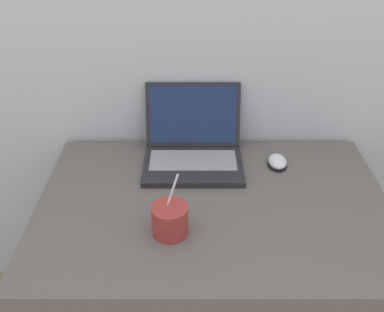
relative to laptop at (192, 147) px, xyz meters
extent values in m
cube|color=#5B5651|center=(0.06, -0.25, -0.41)|extent=(1.08, 0.74, 0.71)
cube|color=#232326|center=(0.00, -0.06, -0.04)|extent=(0.34, 0.23, 0.02)
cube|color=gray|center=(0.00, -0.04, -0.03)|extent=(0.30, 0.13, 0.00)
cube|color=#232326|center=(0.00, 0.10, 0.07)|extent=(0.34, 0.08, 0.22)
cube|color=#19284C|center=(0.00, 0.09, 0.08)|extent=(0.31, 0.07, 0.20)
cylinder|color=#9E332D|center=(-0.06, -0.38, -0.01)|extent=(0.10, 0.10, 0.09)
cylinder|color=black|center=(-0.06, -0.38, 0.03)|extent=(0.09, 0.09, 0.01)
cylinder|color=white|center=(-0.06, -0.37, 0.06)|extent=(0.05, 0.01, 0.16)
ellipsoid|color=black|center=(0.29, -0.04, -0.05)|extent=(0.07, 0.09, 0.01)
ellipsoid|color=silver|center=(0.29, -0.04, -0.04)|extent=(0.06, 0.09, 0.03)
camera|label=1|loc=(0.00, -1.34, 0.80)|focal=42.00mm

